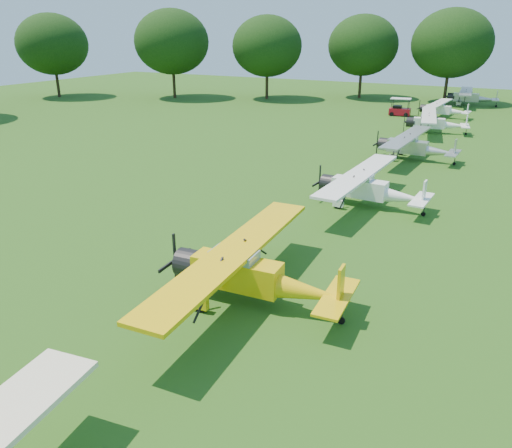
{
  "coord_description": "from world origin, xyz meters",
  "views": [
    {
      "loc": [
        8.36,
        -21.54,
        10.03
      ],
      "look_at": [
        -1.95,
        -2.09,
        1.4
      ],
      "focal_mm": 35.0,
      "sensor_mm": 36.0,
      "label": 1
    }
  ],
  "objects_px": {
    "aircraft_4": "(414,145)",
    "aircraft_6": "(442,108)",
    "aircraft_2": "(250,271)",
    "golf_cart": "(399,110)",
    "aircraft_3": "(368,186)",
    "aircraft_5": "(434,122)",
    "aircraft_7": "(470,96)"
  },
  "relations": [
    {
      "from": "aircraft_2",
      "to": "golf_cart",
      "type": "relative_size",
      "value": 4.54
    },
    {
      "from": "aircraft_3",
      "to": "aircraft_5",
      "type": "distance_m",
      "value": 25.57
    },
    {
      "from": "aircraft_6",
      "to": "aircraft_7",
      "type": "bearing_deg",
      "value": 85.98
    },
    {
      "from": "aircraft_2",
      "to": "aircraft_6",
      "type": "bearing_deg",
      "value": 87.13
    },
    {
      "from": "aircraft_3",
      "to": "aircraft_4",
      "type": "xyz_separation_m",
      "value": [
        0.04,
        13.02,
        -0.03
      ]
    },
    {
      "from": "aircraft_2",
      "to": "golf_cart",
      "type": "xyz_separation_m",
      "value": [
        -5.34,
        48.42,
        -0.66
      ]
    },
    {
      "from": "aircraft_2",
      "to": "aircraft_6",
      "type": "height_order",
      "value": "aircraft_2"
    },
    {
      "from": "aircraft_6",
      "to": "aircraft_2",
      "type": "bearing_deg",
      "value": -85.31
    },
    {
      "from": "aircraft_2",
      "to": "aircraft_7",
      "type": "bearing_deg",
      "value": 85.35
    },
    {
      "from": "aircraft_7",
      "to": "aircraft_2",
      "type": "bearing_deg",
      "value": -96.06
    },
    {
      "from": "aircraft_5",
      "to": "golf_cart",
      "type": "bearing_deg",
      "value": 110.83
    },
    {
      "from": "aircraft_5",
      "to": "golf_cart",
      "type": "height_order",
      "value": "golf_cart"
    },
    {
      "from": "aircraft_3",
      "to": "aircraft_7",
      "type": "xyz_separation_m",
      "value": [
        0.54,
        48.48,
        0.03
      ]
    },
    {
      "from": "aircraft_2",
      "to": "aircraft_7",
      "type": "relative_size",
      "value": 1.06
    },
    {
      "from": "aircraft_4",
      "to": "aircraft_6",
      "type": "bearing_deg",
      "value": 96.22
    },
    {
      "from": "aircraft_7",
      "to": "aircraft_5",
      "type": "bearing_deg",
      "value": -97.34
    },
    {
      "from": "aircraft_6",
      "to": "aircraft_7",
      "type": "distance_m",
      "value": 12.62
    },
    {
      "from": "aircraft_4",
      "to": "golf_cart",
      "type": "distance_m",
      "value": 22.93
    },
    {
      "from": "aircraft_6",
      "to": "golf_cart",
      "type": "height_order",
      "value": "golf_cart"
    },
    {
      "from": "aircraft_4",
      "to": "aircraft_7",
      "type": "height_order",
      "value": "aircraft_7"
    },
    {
      "from": "aircraft_2",
      "to": "aircraft_5",
      "type": "xyz_separation_m",
      "value": [
        0.32,
        38.89,
        -0.19
      ]
    },
    {
      "from": "aircraft_6",
      "to": "golf_cart",
      "type": "xyz_separation_m",
      "value": [
        -4.87,
        -0.89,
        -0.39
      ]
    },
    {
      "from": "aircraft_2",
      "to": "aircraft_4",
      "type": "relative_size",
      "value": 1.12
    },
    {
      "from": "aircraft_2",
      "to": "aircraft_4",
      "type": "xyz_separation_m",
      "value": [
        0.82,
        26.35,
        -0.15
      ]
    },
    {
      "from": "aircraft_3",
      "to": "aircraft_6",
      "type": "xyz_separation_m",
      "value": [
        -1.25,
        35.99,
        -0.15
      ]
    },
    {
      "from": "aircraft_3",
      "to": "aircraft_6",
      "type": "distance_m",
      "value": 36.01
    },
    {
      "from": "aircraft_3",
      "to": "aircraft_6",
      "type": "bearing_deg",
      "value": 94.49
    },
    {
      "from": "aircraft_4",
      "to": "aircraft_6",
      "type": "xyz_separation_m",
      "value": [
        -1.29,
        22.97,
        -0.12
      ]
    },
    {
      "from": "aircraft_6",
      "to": "aircraft_4",
      "type": "bearing_deg",
      "value": -82.64
    },
    {
      "from": "aircraft_4",
      "to": "aircraft_3",
      "type": "bearing_deg",
      "value": -87.17
    },
    {
      "from": "aircraft_6",
      "to": "aircraft_7",
      "type": "relative_size",
      "value": 0.86
    },
    {
      "from": "aircraft_4",
      "to": "aircraft_5",
      "type": "xyz_separation_m",
      "value": [
        -0.5,
        12.54,
        -0.04
      ]
    }
  ]
}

